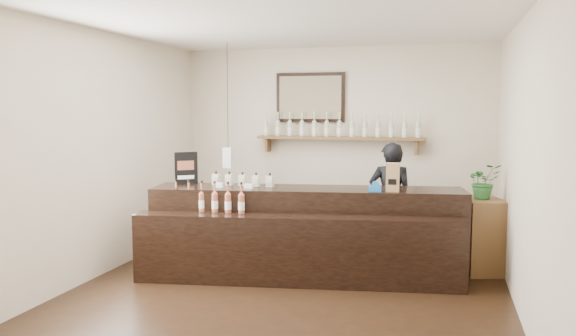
% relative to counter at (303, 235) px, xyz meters
% --- Properties ---
extents(ground, '(5.00, 5.00, 0.00)m').
position_rel_counter_xyz_m(ground, '(-0.02, -0.57, -0.47)').
color(ground, black).
rests_on(ground, ground).
extents(room_shell, '(5.00, 5.00, 5.00)m').
position_rel_counter_xyz_m(room_shell, '(-0.02, -0.57, 1.23)').
color(room_shell, beige).
rests_on(room_shell, ground).
extents(back_wall_decor, '(2.66, 0.96, 1.69)m').
position_rel_counter_xyz_m(back_wall_decor, '(-0.16, 1.81, 1.28)').
color(back_wall_decor, brown).
rests_on(back_wall_decor, ground).
extents(counter, '(3.64, 1.50, 1.17)m').
position_rel_counter_xyz_m(counter, '(0.00, 0.00, 0.00)').
color(counter, black).
rests_on(counter, ground).
extents(promo_sign, '(0.24, 0.18, 0.39)m').
position_rel_counter_xyz_m(promo_sign, '(-1.49, 0.08, 0.73)').
color(promo_sign, black).
rests_on(promo_sign, counter).
extents(paper_bag, '(0.15, 0.12, 0.32)m').
position_rel_counter_xyz_m(paper_bag, '(0.99, 0.11, 0.69)').
color(paper_bag, '#9C704B').
rests_on(paper_bag, counter).
extents(tape_dispenser, '(0.14, 0.06, 0.12)m').
position_rel_counter_xyz_m(tape_dispenser, '(0.80, 0.05, 0.58)').
color(tape_dispenser, '#1A6DB9').
rests_on(tape_dispenser, counter).
extents(side_cabinet, '(0.58, 0.69, 0.87)m').
position_rel_counter_xyz_m(side_cabinet, '(1.98, 0.70, -0.04)').
color(side_cabinet, brown).
rests_on(side_cabinet, ground).
extents(potted_plant, '(0.47, 0.44, 0.41)m').
position_rel_counter_xyz_m(potted_plant, '(1.98, 0.70, 0.60)').
color(potted_plant, '#28652C').
rests_on(potted_plant, side_cabinet).
extents(shopkeeper, '(0.66, 0.47, 1.69)m').
position_rel_counter_xyz_m(shopkeeper, '(0.89, 0.98, 0.38)').
color(shopkeeper, black).
rests_on(shopkeeper, ground).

